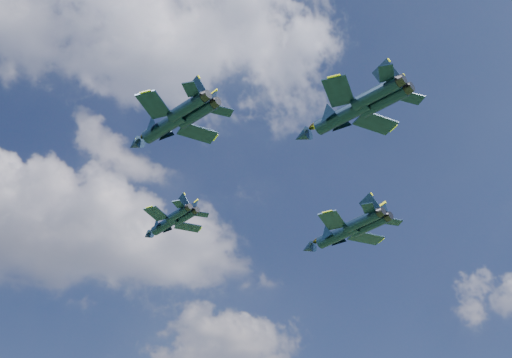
% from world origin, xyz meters
% --- Properties ---
extents(jet_lead, '(10.66, 13.92, 3.43)m').
position_xyz_m(jet_lead, '(-19.21, 16.13, 56.30)').
color(jet_lead, black).
extents(jet_left, '(13.34, 15.47, 3.95)m').
position_xyz_m(jet_left, '(-21.27, -11.98, 54.73)').
color(jet_left, black).
extents(jet_right, '(13.68, 17.67, 4.37)m').
position_xyz_m(jet_right, '(7.90, 8.49, 53.04)').
color(jet_right, black).
extents(jet_slot, '(14.61, 17.02, 4.34)m').
position_xyz_m(jet_slot, '(0.75, -17.32, 55.58)').
color(jet_slot, black).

